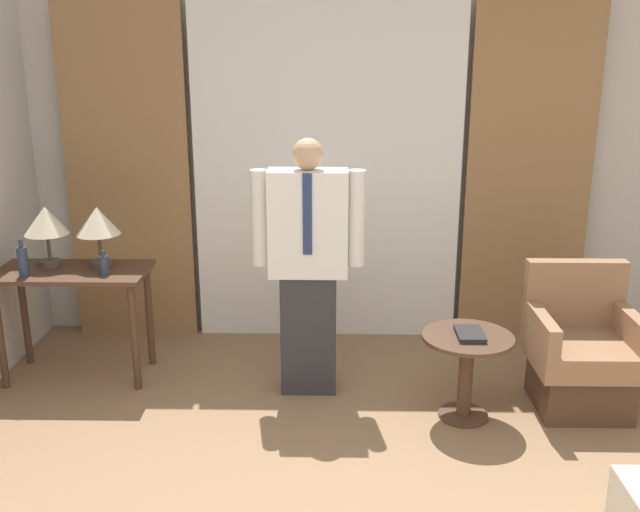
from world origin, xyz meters
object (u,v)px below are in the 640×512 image
at_px(table_lamp_right, 98,223).
at_px(armchair, 580,356).
at_px(desk, 74,290).
at_px(person, 308,261).
at_px(book, 470,334).
at_px(bottle_near_edge, 104,265).
at_px(bottle_by_lamp, 23,261).
at_px(side_table, 466,362).
at_px(table_lamp_left, 46,223).

xyz_separation_m(table_lamp_right, armchair, (3.14, -0.45, -0.74)).
height_order(desk, table_lamp_right, table_lamp_right).
distance_m(person, armchair, 1.82).
bearing_deg(desk, book, -11.97).
bearing_deg(bottle_near_edge, armchair, -5.03).
relative_size(table_lamp_right, book, 1.71).
bearing_deg(bottle_by_lamp, person, -1.50).
relative_size(side_table, book, 2.29).
bearing_deg(bottle_by_lamp, armchair, -3.69).
bearing_deg(book, desk, 168.03).
relative_size(table_lamp_left, armchair, 0.46).
distance_m(table_lamp_right, person, 1.45).
bearing_deg(table_lamp_right, book, -14.84).
distance_m(bottle_near_edge, side_table, 2.40).
height_order(desk, bottle_near_edge, bottle_near_edge).
height_order(table_lamp_right, armchair, table_lamp_right).
bearing_deg(desk, bottle_by_lamp, -153.00).
xyz_separation_m(person, armchair, (1.72, -0.18, -0.56)).
xyz_separation_m(bottle_near_edge, bottle_by_lamp, (-0.52, -0.04, 0.04)).
bearing_deg(book, side_table, 124.24).
xyz_separation_m(table_lamp_left, bottle_by_lamp, (-0.09, -0.22, -0.20)).
xyz_separation_m(desk, person, (1.59, -0.18, 0.27)).
distance_m(table_lamp_right, bottle_by_lamp, 0.53).
distance_m(desk, armchair, 3.34).
xyz_separation_m(table_lamp_right, bottle_near_edge, (0.08, -0.18, -0.23)).
xyz_separation_m(desk, armchair, (3.31, -0.36, -0.29)).
bearing_deg(table_lamp_right, desk, -152.76).
xyz_separation_m(bottle_by_lamp, person, (1.85, -0.05, 0.03)).
relative_size(desk, person, 0.60).
relative_size(bottle_by_lamp, person, 0.15).
distance_m(bottle_near_edge, bottle_by_lamp, 0.52).
bearing_deg(person, desk, 173.49).
relative_size(desk, side_table, 1.84).
bearing_deg(table_lamp_left, bottle_by_lamp, -111.21).
distance_m(bottle_by_lamp, side_table, 2.90).
height_order(bottle_by_lamp, armchair, bottle_by_lamp).
bearing_deg(desk, side_table, -11.76).
height_order(table_lamp_right, person, person).
xyz_separation_m(table_lamp_left, table_lamp_right, (0.35, 0.00, 0.00)).
distance_m(person, side_table, 1.16).
xyz_separation_m(bottle_by_lamp, side_table, (2.82, -0.40, -0.51)).
xyz_separation_m(desk, table_lamp_right, (0.17, 0.09, 0.44)).
relative_size(table_lamp_left, bottle_near_edge, 2.52).
bearing_deg(side_table, table_lamp_left, 167.17).
relative_size(desk, table_lamp_right, 2.46).
relative_size(person, armchair, 1.87).
xyz_separation_m(table_lamp_left, bottle_near_edge, (0.43, -0.18, -0.23)).
bearing_deg(person, bottle_by_lamp, 178.50).
height_order(armchair, book, armchair).
relative_size(table_lamp_right, armchair, 0.46).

